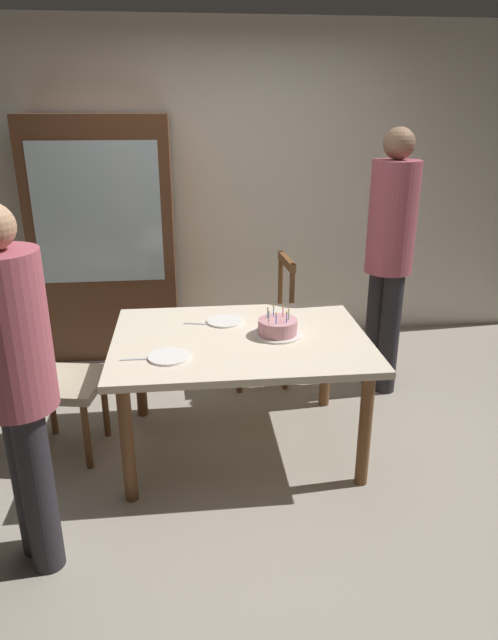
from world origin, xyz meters
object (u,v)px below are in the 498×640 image
dining_table (240,350)px  chair_spindle_back (263,323)px  plate_near_celebrant (169,357)px  person_guest (390,248)px  china_cabinet (105,240)px  person_celebrant (15,376)px  chair_upholstered (47,370)px  plate_far_side (225,321)px  birthday_cake (278,328)px

dining_table → chair_spindle_back: chair_spindle_back is taller
plate_near_celebrant → person_guest: size_ratio=0.12×
dining_table → china_cabinet: 1.85m
person_celebrant → chair_upholstered: bearing=97.6°
chair_upholstered → plate_far_side: bearing=9.2°
person_celebrant → plate_far_side: bearing=48.9°
plate_far_side → chair_spindle_back: chair_spindle_back is taller
dining_table → plate_far_side: size_ratio=6.58×
birthday_cake → china_cabinet: (-1.15, 1.56, 0.19)m
birthday_cake → chair_upholstered: (-1.33, 0.08, -0.23)m
person_celebrant → china_cabinet: china_cabinet is taller
dining_table → plate_near_celebrant: (-0.40, -0.24, 0.09)m
birthday_cake → person_celebrant: bearing=-146.2°
plate_far_side → chair_spindle_back: bearing=62.9°
plate_near_celebrant → person_guest: bearing=31.2°
dining_table → chair_upholstered: bearing=176.1°
dining_table → chair_spindle_back: bearing=74.2°
person_guest → plate_near_celebrant: bearing=-148.8°
plate_far_side → person_guest: bearing=19.6°
plate_near_celebrant → chair_upholstered: size_ratio=0.23×
china_cabinet → chair_spindle_back: bearing=-30.5°
birthday_cake → chair_upholstered: chair_upholstered is taller
plate_near_celebrant → plate_far_side: size_ratio=1.00×
dining_table → plate_far_side: 0.27m
person_celebrant → china_cabinet: bearing=88.7°
chair_spindle_back → plate_far_side: bearing=-117.1°
birthday_cake → plate_near_celebrant: 0.66m
chair_upholstered → dining_table: bearing=-3.9°
birthday_cake → person_guest: (0.87, 0.66, 0.29)m
plate_near_celebrant → chair_upholstered: (-0.71, 0.32, -0.19)m
dining_table → person_guest: 1.33m
person_guest → birthday_cake: bearing=-142.8°
chair_spindle_back → person_celebrant: bearing=-126.5°
plate_near_celebrant → chair_spindle_back: bearing=59.8°
chair_spindle_back → chair_upholstered: (-1.36, -0.79, 0.07)m
plate_near_celebrant → person_guest: person_guest is taller
dining_table → chair_upholstered: chair_upholstered is taller
plate_near_celebrant → birthday_cake: bearing=21.4°
person_guest → chair_upholstered: bearing=-165.2°
plate_far_side → chair_upholstered: (-1.04, -0.17, -0.19)m
person_celebrant → china_cabinet: 2.37m
dining_table → birthday_cake: 0.25m
chair_upholstered → plate_near_celebrant: bearing=-24.0°
plate_far_side → person_celebrant: person_celebrant is taller
birthday_cake → person_guest: person_guest is taller
birthday_cake → plate_near_celebrant: bearing=-158.6°
person_guest → china_cabinet: bearing=155.9°
birthday_cake → plate_far_side: (-0.29, 0.25, -0.04)m
chair_upholstered → person_celebrant: (0.12, -0.89, 0.40)m
birthday_cake → person_guest: size_ratio=0.15×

